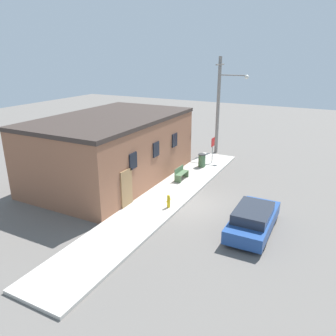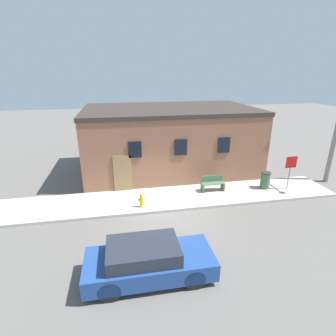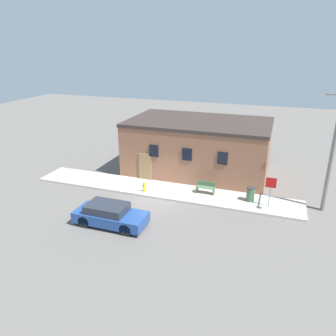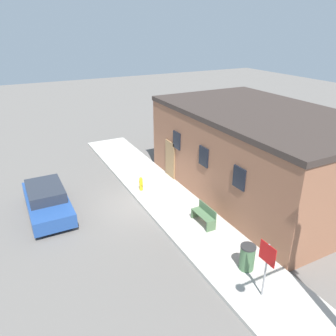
{
  "view_description": "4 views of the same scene",
  "coord_description": "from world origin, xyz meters",
  "px_view_note": "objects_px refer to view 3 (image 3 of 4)",
  "views": [
    {
      "loc": [
        -15.3,
        -6.78,
        7.99
      ],
      "look_at": [
        0.42,
        1.36,
        1.81
      ],
      "focal_mm": 35.0,
      "sensor_mm": 36.0,
      "label": 1
    },
    {
      "loc": [
        -1.91,
        -11.02,
        6.47
      ],
      "look_at": [
        0.42,
        1.36,
        1.81
      ],
      "focal_mm": 28.0,
      "sensor_mm": 36.0,
      "label": 2
    },
    {
      "loc": [
        7.43,
        -18.67,
        9.82
      ],
      "look_at": [
        0.42,
        1.36,
        1.81
      ],
      "focal_mm": 35.0,
      "sensor_mm": 36.0,
      "label": 3
    },
    {
      "loc": [
        12.94,
        -5.13,
        8.04
      ],
      "look_at": [
        0.42,
        1.36,
        1.81
      ],
      "focal_mm": 35.0,
      "sensor_mm": 36.0,
      "label": 4
    }
  ],
  "objects_px": {
    "bench": "(205,188)",
    "fire_hydrant": "(144,187)",
    "trash_bin": "(250,194)",
    "stop_sign": "(271,187)",
    "utility_pole": "(334,147)",
    "parked_car": "(110,215)"
  },
  "relations": [
    {
      "from": "bench",
      "to": "utility_pole",
      "type": "bearing_deg",
      "value": 0.66
    },
    {
      "from": "stop_sign",
      "to": "utility_pole",
      "type": "xyz_separation_m",
      "value": [
        3.25,
        0.7,
        2.7
      ]
    },
    {
      "from": "trash_bin",
      "to": "utility_pole",
      "type": "relative_size",
      "value": 0.12
    },
    {
      "from": "trash_bin",
      "to": "utility_pole",
      "type": "height_order",
      "value": "utility_pole"
    },
    {
      "from": "stop_sign",
      "to": "parked_car",
      "type": "bearing_deg",
      "value": -148.91
    },
    {
      "from": "fire_hydrant",
      "to": "utility_pole",
      "type": "relative_size",
      "value": 0.09
    },
    {
      "from": "fire_hydrant",
      "to": "parked_car",
      "type": "xyz_separation_m",
      "value": [
        -0.2,
        -4.58,
        0.12
      ]
    },
    {
      "from": "utility_pole",
      "to": "fire_hydrant",
      "type": "bearing_deg",
      "value": -173.73
    },
    {
      "from": "stop_sign",
      "to": "bench",
      "type": "distance_m",
      "value": 4.42
    },
    {
      "from": "fire_hydrant",
      "to": "utility_pole",
      "type": "bearing_deg",
      "value": 6.27
    },
    {
      "from": "utility_pole",
      "to": "parked_car",
      "type": "height_order",
      "value": "utility_pole"
    },
    {
      "from": "fire_hydrant",
      "to": "trash_bin",
      "type": "xyz_separation_m",
      "value": [
        7.16,
        0.95,
        0.11
      ]
    },
    {
      "from": "fire_hydrant",
      "to": "trash_bin",
      "type": "distance_m",
      "value": 7.23
    },
    {
      "from": "bench",
      "to": "trash_bin",
      "type": "height_order",
      "value": "trash_bin"
    },
    {
      "from": "stop_sign",
      "to": "utility_pole",
      "type": "relative_size",
      "value": 0.25
    },
    {
      "from": "stop_sign",
      "to": "fire_hydrant",
      "type": "bearing_deg",
      "value": -176.04
    },
    {
      "from": "stop_sign",
      "to": "bench",
      "type": "relative_size",
      "value": 1.52
    },
    {
      "from": "fire_hydrant",
      "to": "stop_sign",
      "type": "bearing_deg",
      "value": 3.96
    },
    {
      "from": "trash_bin",
      "to": "parked_car",
      "type": "bearing_deg",
      "value": -143.09
    },
    {
      "from": "fire_hydrant",
      "to": "stop_sign",
      "type": "distance_m",
      "value": 8.44
    },
    {
      "from": "trash_bin",
      "to": "bench",
      "type": "bearing_deg",
      "value": 175.48
    },
    {
      "from": "bench",
      "to": "fire_hydrant",
      "type": "bearing_deg",
      "value": -163.81
    }
  ]
}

